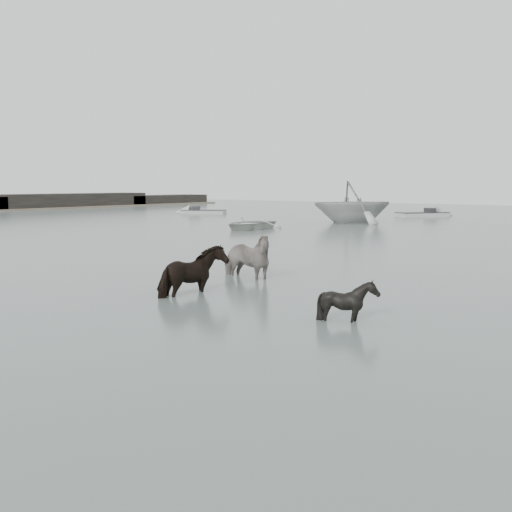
# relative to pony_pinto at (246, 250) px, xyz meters

# --- Properties ---
(ground) EXTENTS (140.00, 140.00, 0.00)m
(ground) POSITION_rel_pony_pinto_xyz_m (1.60, -2.12, -0.86)
(ground) COLOR #495751
(ground) RESTS_ON ground
(pony_pinto) EXTENTS (2.08, 1.03, 1.72)m
(pony_pinto) POSITION_rel_pony_pinto_xyz_m (0.00, 0.00, 0.00)
(pony_pinto) COLOR black
(pony_pinto) RESTS_ON ground
(pony_dark) EXTENTS (1.83, 1.97, 1.61)m
(pony_dark) POSITION_rel_pony_pinto_xyz_m (0.52, -2.78, -0.05)
(pony_dark) COLOR black
(pony_dark) RESTS_ON ground
(pony_black) EXTENTS (1.24, 1.17, 1.10)m
(pony_black) POSITION_rel_pony_pinto_xyz_m (5.00, -3.02, -0.31)
(pony_black) COLOR black
(pony_black) RESTS_ON ground
(rowboat_lead) EXTENTS (3.14, 4.33, 0.88)m
(rowboat_lead) POSITION_rel_pony_pinto_xyz_m (-11.34, 14.89, -0.42)
(rowboat_lead) COLOR silver
(rowboat_lead) RESTS_ON ground
(rowboat_trail) EXTENTS (7.73, 7.92, 3.17)m
(rowboat_trail) POSITION_rel_pony_pinto_xyz_m (-9.06, 24.35, 0.73)
(rowboat_trail) COLOR #AFB1AE
(rowboat_trail) RESTS_ON ground
(skiff_outer) EXTENTS (5.83, 4.08, 0.75)m
(skiff_outer) POSITION_rel_pony_pinto_xyz_m (-26.17, 27.04, -0.49)
(skiff_outer) COLOR #A2A29E
(skiff_outer) RESTS_ON ground
(skiff_far) EXTENTS (4.93, 6.06, 0.75)m
(skiff_far) POSITION_rel_pony_pinto_xyz_m (-7.86, 35.05, -0.49)
(skiff_far) COLOR #B1B3B1
(skiff_far) RESTS_ON ground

